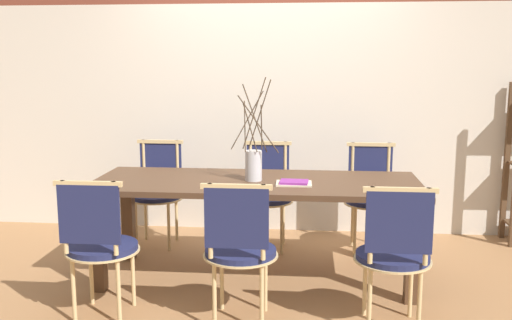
% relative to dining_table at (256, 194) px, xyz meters
% --- Properties ---
extents(ground_plane, '(16.00, 16.00, 0.00)m').
position_rel_dining_table_xyz_m(ground_plane, '(0.00, 0.00, -0.64)').
color(ground_plane, '#9E7047').
extents(wall_rear, '(12.00, 0.06, 3.20)m').
position_rel_dining_table_xyz_m(wall_rear, '(0.00, 1.29, 0.96)').
color(wall_rear, beige).
rests_on(wall_rear, ground_plane).
extents(dining_table, '(2.35, 0.88, 0.74)m').
position_rel_dining_table_xyz_m(dining_table, '(0.00, 0.00, 0.00)').
color(dining_table, '#4C3321').
rests_on(dining_table, ground_plane).
extents(chair_near_leftend, '(0.46, 0.46, 0.91)m').
position_rel_dining_table_xyz_m(chair_near_leftend, '(-0.90, -0.75, -0.15)').
color(chair_near_leftend, '#1E234C').
rests_on(chair_near_leftend, ground_plane).
extents(chair_near_left, '(0.46, 0.46, 0.91)m').
position_rel_dining_table_xyz_m(chair_near_left, '(-0.03, -0.75, -0.15)').
color(chair_near_left, '#1E234C').
rests_on(chair_near_left, ground_plane).
extents(chair_near_center, '(0.46, 0.46, 0.91)m').
position_rel_dining_table_xyz_m(chair_near_center, '(0.89, -0.75, -0.15)').
color(chair_near_center, '#1E234C').
rests_on(chair_near_center, ground_plane).
extents(chair_far_leftend, '(0.46, 0.46, 0.91)m').
position_rel_dining_table_xyz_m(chair_far_leftend, '(-0.94, 0.75, -0.15)').
color(chair_far_leftend, '#1E234C').
rests_on(chair_far_leftend, ground_plane).
extents(chair_far_left, '(0.46, 0.46, 0.91)m').
position_rel_dining_table_xyz_m(chair_far_left, '(0.02, 0.75, -0.15)').
color(chair_far_left, '#1E234C').
rests_on(chair_far_left, ground_plane).
extents(chair_far_center, '(0.46, 0.46, 0.91)m').
position_rel_dining_table_xyz_m(chair_far_center, '(0.91, 0.75, -0.15)').
color(chair_far_center, '#1E234C').
rests_on(chair_far_center, ground_plane).
extents(vase_centerpiece, '(0.36, 0.36, 0.74)m').
position_rel_dining_table_xyz_m(vase_centerpiece, '(-0.02, 0.00, 0.23)').
color(vase_centerpiece, silver).
rests_on(vase_centerpiece, dining_table).
extents(book_stack, '(0.25, 0.19, 0.03)m').
position_rel_dining_table_xyz_m(book_stack, '(0.28, -0.11, 0.11)').
color(book_stack, beige).
rests_on(book_stack, dining_table).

